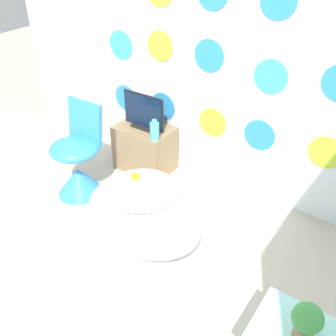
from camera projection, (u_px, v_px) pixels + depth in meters
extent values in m
plane|color=#BCB29E|center=(41.00, 331.00, 2.40)|extent=(12.00, 12.00, 0.00)
cube|color=white|center=(216.00, 39.00, 3.06)|extent=(4.50, 0.04, 2.60)
cylinder|color=#2D8CE0|center=(126.00, 98.00, 3.90)|extent=(0.27, 0.01, 0.27)
cylinder|color=#2D8CE0|center=(163.00, 106.00, 3.67)|extent=(0.27, 0.01, 0.27)
cylinder|color=#B2D633|center=(212.00, 123.00, 3.42)|extent=(0.27, 0.01, 0.27)
cylinder|color=#2D8CE0|center=(259.00, 135.00, 3.21)|extent=(0.27, 0.01, 0.27)
cylinder|color=#B2D633|center=(326.00, 153.00, 2.95)|extent=(0.27, 0.01, 0.27)
cylinder|color=#3DC6D6|center=(121.00, 45.00, 3.62)|extent=(0.27, 0.01, 0.27)
cylinder|color=#B2D633|center=(160.00, 46.00, 3.37)|extent=(0.27, 0.01, 0.27)
cylinder|color=#2D8CE0|center=(209.00, 56.00, 3.14)|extent=(0.27, 0.01, 0.27)
cylinder|color=#3DC6D6|center=(271.00, 77.00, 2.92)|extent=(0.27, 0.01, 0.27)
cylinder|color=#2D8CE0|center=(279.00, 0.00, 2.64)|extent=(0.27, 0.01, 0.27)
cube|color=silver|center=(136.00, 243.00, 3.02)|extent=(1.30, 0.70, 0.01)
ellipsoid|color=white|center=(143.00, 216.00, 2.89)|extent=(0.92, 0.63, 0.53)
cylinder|color=#B2DBEA|center=(142.00, 190.00, 2.75)|extent=(0.51, 0.51, 0.01)
sphere|color=yellow|center=(135.00, 176.00, 2.80)|extent=(0.06, 0.06, 0.06)
sphere|color=yellow|center=(134.00, 174.00, 2.78)|extent=(0.04, 0.04, 0.04)
cone|color=orange|center=(133.00, 176.00, 2.77)|extent=(0.02, 0.02, 0.02)
cone|color=#338CE0|center=(79.00, 181.00, 3.50)|extent=(0.40, 0.40, 0.25)
ellipsoid|color=#338CE0|center=(74.00, 149.00, 3.31)|extent=(0.42, 0.42, 0.15)
cube|color=#338CE0|center=(85.00, 122.00, 3.32)|extent=(0.36, 0.09, 0.37)
cube|color=#8E704C|center=(145.00, 148.00, 3.78)|extent=(0.54, 0.36, 0.45)
cube|color=white|center=(133.00, 148.00, 3.61)|extent=(0.46, 0.01, 0.13)
cube|color=black|center=(144.00, 126.00, 3.65)|extent=(0.23, 0.12, 0.02)
cube|color=black|center=(144.00, 111.00, 3.56)|extent=(0.43, 0.01, 0.32)
cube|color=#0F1E38|center=(143.00, 111.00, 3.55)|extent=(0.41, 0.01, 0.30)
cylinder|color=#51B2AD|center=(155.00, 131.00, 3.42)|extent=(0.08, 0.08, 0.16)
cylinder|color=#51B2AD|center=(154.00, 121.00, 3.37)|extent=(0.04, 0.04, 0.03)
cylinder|color=#99E0D8|center=(267.00, 321.00, 2.20)|extent=(0.03, 0.03, 0.45)
cylinder|color=#8C6B4C|center=(303.00, 331.00, 1.83)|extent=(0.10, 0.10, 0.07)
sphere|color=#3D8E42|center=(308.00, 318.00, 1.77)|extent=(0.15, 0.15, 0.15)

